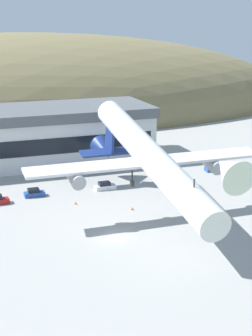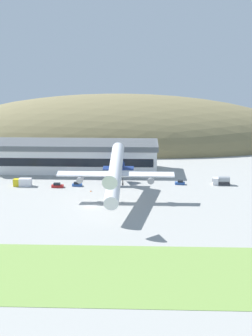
{
  "view_description": "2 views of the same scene",
  "coord_description": "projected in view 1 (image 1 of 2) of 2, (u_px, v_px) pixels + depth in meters",
  "views": [
    {
      "loc": [
        -25.37,
        -74.1,
        32.73
      ],
      "look_at": [
        4.41,
        7.08,
        8.52
      ],
      "focal_mm": 60.0,
      "sensor_mm": 36.0,
      "label": 1
    },
    {
      "loc": [
        17.02,
        -145.88,
        50.64
      ],
      "look_at": [
        11.66,
        5.96,
        11.69
      ],
      "focal_mm": 50.0,
      "sensor_mm": 36.0,
      "label": 2
    }
  ],
  "objects": [
    {
      "name": "hill_backdrop",
      "position": [
        15.0,
        112.0,
        188.12
      ],
      "size": [
        209.11,
        89.52,
        52.34
      ],
      "primitive_type": "ellipsoid",
      "color": "olive",
      "rests_on": "ground_plane"
    },
    {
      "name": "cargo_airplane",
      "position": [
        149.0,
        158.0,
        89.82
      ],
      "size": [
        39.99,
        53.74,
        14.08
      ],
      "color": "silver"
    },
    {
      "name": "service_car_2",
      "position": [
        34.0,
        193.0,
        102.62
      ],
      "size": [
        3.72,
        1.69,
        1.54
      ],
      "color": "#264C99",
      "rests_on": "ground_plane"
    },
    {
      "name": "ground_plane",
      "position": [
        115.0,
        237.0,
        84.23
      ],
      "size": [
        376.52,
        376.52,
        0.0
      ],
      "primitive_type": "plane",
      "color": "#9E9E99"
    },
    {
      "name": "traffic_cone_1",
      "position": [
        132.0,
        208.0,
        95.73
      ],
      "size": [
        0.52,
        0.52,
        0.58
      ],
      "color": "orange",
      "rests_on": "ground_plane"
    },
    {
      "name": "service_car_3",
      "position": [
        105.0,
        186.0,
        106.73
      ],
      "size": [
        3.96,
        1.81,
        1.49
      ],
      "color": "silver",
      "rests_on": "ground_plane"
    },
    {
      "name": "service_car_1",
      "position": [
        214.0,
        168.0,
        118.99
      ],
      "size": [
        3.82,
        1.95,
        1.61
      ],
      "color": "#264C99",
      "rests_on": "ground_plane"
    },
    {
      "name": "traffic_cone_0",
      "position": [
        76.0,
        203.0,
        98.54
      ],
      "size": [
        0.52,
        0.52,
        0.58
      ],
      "color": "orange",
      "rests_on": "ground_plane"
    }
  ]
}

